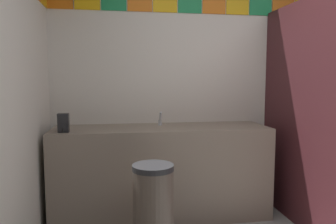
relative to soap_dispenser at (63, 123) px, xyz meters
name	(u,v)px	position (x,y,z in m)	size (l,w,h in m)	color
wall_back	(234,81)	(1.68, 0.49, 0.34)	(3.75, 0.09, 2.54)	silver
vanity_counter	(162,171)	(0.86, 0.17, -0.50)	(2.00, 0.57, 0.86)	gray
faucet_center	(160,120)	(0.86, 0.26, -0.03)	(0.04, 0.10, 0.14)	silver
soap_dispenser	(63,123)	(0.00, 0.00, 0.00)	(0.09, 0.09, 0.16)	black
toilet	(331,180)	(2.54, 0.02, -0.63)	(0.39, 0.49, 0.74)	white
trash_bin	(153,211)	(0.70, -0.53, -0.59)	(0.30, 0.30, 0.69)	brown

